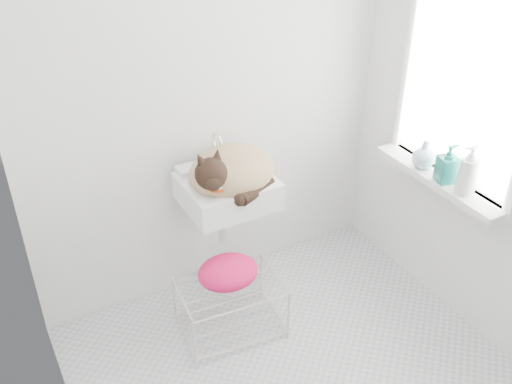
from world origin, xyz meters
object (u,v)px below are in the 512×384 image
cat (230,173)px  bottle_b (444,181)px  wire_rack (231,309)px  bottle_c (422,167)px  bottle_a (463,193)px  sink (227,179)px

cat → bottle_b: cat is taller
wire_rack → bottle_c: bearing=-8.1°
wire_rack → bottle_c: (1.15, -0.16, 0.70)m
bottle_a → wire_rack: bearing=157.3°
wire_rack → bottle_a: size_ratio=2.35×
sink → bottle_a: bearing=-35.4°
sink → bottle_b: bearing=-29.9°
cat → wire_rack: bearing=-127.7°
bottle_a → bottle_c: (0.00, 0.32, 0.00)m
sink → wire_rack: size_ratio=0.89×
sink → cat: cat is taller
sink → wire_rack: bearing=-115.9°
bottle_a → bottle_c: 0.32m
cat → bottle_c: 1.09m
sink → bottle_c: (1.03, -0.41, 0.00)m
sink → cat: bearing=-60.3°
bottle_a → bottle_b: bottle_a is taller
cat → bottle_a: size_ratio=2.29×
sink → bottle_b: size_ratio=2.25×
bottle_b → cat: bearing=150.6°
wire_rack → sink: bearing=64.1°
bottle_a → bottle_c: size_ratio=1.41×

